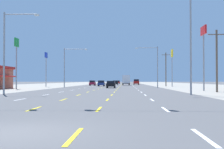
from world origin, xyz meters
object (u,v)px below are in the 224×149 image
hatchback_inner_left_near (101,83)px  suv_far_right_farther (136,82)px  hatchback_far_left_mid (93,83)px  pole_sign_right_row_2 (172,59)px  box_truck_inner_right_midfar (126,80)px  streetlight_right_row_1 (155,63)px  pole_sign_left_row_1 (17,52)px  sedan_center_turn_nearest (111,84)px  hatchback_center_turn_farthest (118,82)px  pole_sign_right_row_1 (204,41)px  streetlight_left_row_1 (67,64)px  hatchback_center_turn_far (116,83)px  pole_sign_left_row_2 (46,62)px  streetlight_left_row_0 (8,46)px  streetlight_right_row_0 (188,37)px

hatchback_inner_left_near → suv_far_right_farther: suv_far_right_farther is taller
hatchback_far_left_mid → pole_sign_right_row_2: pole_sign_right_row_2 is taller
box_truck_inner_right_midfar → streetlight_right_row_1: (6.11, -32.02, 3.44)m
streetlight_right_row_1 → pole_sign_left_row_1: bearing=-155.0°
sedan_center_turn_nearest → hatchback_center_turn_farthest: hatchback_center_turn_farthest is taller
box_truck_inner_right_midfar → pole_sign_right_row_2: size_ratio=0.77×
suv_far_right_farther → pole_sign_right_row_1: bearing=-83.3°
pole_sign_right_row_2 → streetlight_left_row_1: bearing=-156.3°
hatchback_center_turn_far → pole_sign_right_row_2: (15.08, -25.10, 6.21)m
pole_sign_right_row_2 → streetlight_right_row_1: 12.13m
hatchback_inner_left_near → pole_sign_left_row_2: 16.38m
hatchback_inner_left_near → hatchback_center_turn_far: size_ratio=1.00×
hatchback_far_left_mid → streetlight_left_row_0: size_ratio=0.43×
streetlight_right_row_1 → pole_sign_right_row_1: bearing=-75.3°
streetlight_right_row_0 → pole_sign_left_row_1: bearing=143.1°
box_truck_inner_right_midfar → streetlight_left_row_0: 65.10m
hatchback_center_turn_far → streetlight_left_row_0: size_ratio=0.43×
box_truck_inner_right_midfar → streetlight_left_row_1: 34.71m
streetlight_left_row_1 → streetlight_right_row_1: size_ratio=0.98×
pole_sign_left_row_2 → pole_sign_right_row_2: pole_sign_right_row_2 is taller
sedan_center_turn_nearest → suv_far_right_farther: (7.01, 46.70, 0.27)m
hatchback_inner_left_near → hatchback_center_turn_farthest: (3.17, 54.81, 0.00)m
suv_far_right_farther → streetlight_left_row_1: 47.10m
streetlight_right_row_0 → hatchback_center_turn_far: bearing=98.4°
hatchback_far_left_mid → pole_sign_right_row_2: 26.73m
pole_sign_left_row_1 → streetlight_right_row_1: pole_sign_left_row_1 is taller
sedan_center_turn_nearest → pole_sign_right_row_2: pole_sign_right_row_2 is taller
hatchback_inner_left_near → streetlight_right_row_1: (12.84, -15.10, 4.49)m
hatchback_far_left_mid → streetlight_right_row_0: bearing=-73.6°
sedan_center_turn_nearest → hatchback_center_turn_farthest: bearing=90.3°
sedan_center_turn_nearest → pole_sign_right_row_1: size_ratio=0.47×
sedan_center_turn_nearest → streetlight_left_row_0: size_ratio=0.50×
hatchback_inner_left_near → pole_sign_left_row_2: bearing=-144.2°
hatchback_center_turn_farthest → streetlight_right_row_0: bearing=-84.4°
box_truck_inner_right_midfar → pole_sign_right_row_2: 24.76m
hatchback_center_turn_farthest → streetlight_left_row_0: streetlight_left_row_0 is taller
hatchback_inner_left_near → hatchback_center_turn_farthest: 54.90m
sedan_center_turn_nearest → pole_sign_right_row_1: (14.49, -16.81, 6.54)m
hatchback_far_left_mid → streetlight_left_row_0: bearing=-93.0°
pole_sign_left_row_2 → streetlight_right_row_0: bearing=-55.7°
hatchback_center_turn_far → pole_sign_left_row_1: pole_sign_left_row_1 is taller
pole_sign_right_row_1 → streetlight_left_row_0: bearing=-153.9°
box_truck_inner_right_midfar → streetlight_left_row_0: streetlight_left_row_0 is taller
sedan_center_turn_nearest → streetlight_left_row_1: 11.07m
hatchback_inner_left_near → pole_sign_left_row_1: pole_sign_left_row_1 is taller
suv_far_right_farther → hatchback_center_turn_farthest: 27.08m
hatchback_center_turn_farthest → streetlight_right_row_0: size_ratio=0.36×
sedan_center_turn_nearest → hatchback_inner_left_near: size_ratio=1.15×
box_truck_inner_right_midfar → pole_sign_left_row_2: bearing=-126.6°
suv_far_right_farther → pole_sign_left_row_2: size_ratio=0.59×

